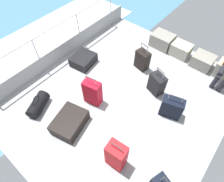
{
  "coord_description": "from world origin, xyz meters",
  "views": [
    {
      "loc": [
        1.43,
        -2.18,
        3.66
      ],
      "look_at": [
        -0.21,
        -0.21,
        0.25
      ],
      "focal_mm": 29.94,
      "sensor_mm": 36.0,
      "label": 1
    }
  ],
  "objects_px": {
    "suitcase_4": "(142,60)",
    "suitcase_6": "(70,122)",
    "suitcase_0": "(83,60)",
    "suitcase_1": "(116,155)",
    "cargo_crate_1": "(181,50)",
    "cargo_crate_0": "(162,40)",
    "suitcase_5": "(172,108)",
    "suitcase_7": "(157,84)",
    "suitcase_2": "(93,92)",
    "duffel_bag": "(38,104)",
    "cargo_crate_2": "(203,61)"
  },
  "relations": [
    {
      "from": "suitcase_2",
      "to": "suitcase_4",
      "type": "distance_m",
      "value": 1.64
    },
    {
      "from": "duffel_bag",
      "to": "cargo_crate_0",
      "type": "bearing_deg",
      "value": 74.9
    },
    {
      "from": "cargo_crate_0",
      "to": "suitcase_2",
      "type": "xyz_separation_m",
      "value": [
        -0.19,
        -2.75,
        0.13
      ]
    },
    {
      "from": "cargo_crate_2",
      "to": "suitcase_7",
      "type": "xyz_separation_m",
      "value": [
        -0.49,
        -1.54,
        0.1
      ]
    },
    {
      "from": "cargo_crate_1",
      "to": "suitcase_1",
      "type": "xyz_separation_m",
      "value": [
        0.5,
        -3.51,
        0.18
      ]
    },
    {
      "from": "suitcase_4",
      "to": "suitcase_6",
      "type": "relative_size",
      "value": 0.91
    },
    {
      "from": "cargo_crate_0",
      "to": "suitcase_0",
      "type": "distance_m",
      "value": 2.37
    },
    {
      "from": "cargo_crate_0",
      "to": "suitcase_4",
      "type": "height_order",
      "value": "suitcase_4"
    },
    {
      "from": "cargo_crate_1",
      "to": "suitcase_0",
      "type": "relative_size",
      "value": 0.81
    },
    {
      "from": "cargo_crate_0",
      "to": "suitcase_2",
      "type": "bearing_deg",
      "value": -93.86
    },
    {
      "from": "suitcase_5",
      "to": "duffel_bag",
      "type": "relative_size",
      "value": 1.0
    },
    {
      "from": "cargo_crate_1",
      "to": "suitcase_2",
      "type": "height_order",
      "value": "suitcase_2"
    },
    {
      "from": "cargo_crate_2",
      "to": "suitcase_5",
      "type": "bearing_deg",
      "value": -87.23
    },
    {
      "from": "suitcase_2",
      "to": "duffel_bag",
      "type": "bearing_deg",
      "value": -130.86
    },
    {
      "from": "suitcase_0",
      "to": "duffel_bag",
      "type": "distance_m",
      "value": 1.69
    },
    {
      "from": "suitcase_6",
      "to": "suitcase_2",
      "type": "bearing_deg",
      "value": 94.34
    },
    {
      "from": "suitcase_2",
      "to": "suitcase_5",
      "type": "bearing_deg",
      "value": 28.19
    },
    {
      "from": "suitcase_0",
      "to": "suitcase_5",
      "type": "distance_m",
      "value": 2.6
    },
    {
      "from": "cargo_crate_1",
      "to": "cargo_crate_2",
      "type": "bearing_deg",
      "value": -2.83
    },
    {
      "from": "cargo_crate_1",
      "to": "suitcase_4",
      "type": "bearing_deg",
      "value": -116.27
    },
    {
      "from": "cargo_crate_2",
      "to": "suitcase_7",
      "type": "bearing_deg",
      "value": -107.76
    },
    {
      "from": "suitcase_0",
      "to": "duffel_bag",
      "type": "relative_size",
      "value": 1.03
    },
    {
      "from": "suitcase_0",
      "to": "suitcase_1",
      "type": "relative_size",
      "value": 0.85
    },
    {
      "from": "cargo_crate_2",
      "to": "suitcase_5",
      "type": "height_order",
      "value": "suitcase_5"
    },
    {
      "from": "cargo_crate_0",
      "to": "suitcase_1",
      "type": "xyz_separation_m",
      "value": [
        1.11,
        -3.51,
        0.16
      ]
    },
    {
      "from": "suitcase_6",
      "to": "suitcase_7",
      "type": "height_order",
      "value": "suitcase_7"
    },
    {
      "from": "cargo_crate_2",
      "to": "suitcase_6",
      "type": "height_order",
      "value": "cargo_crate_2"
    },
    {
      "from": "cargo_crate_2",
      "to": "suitcase_1",
      "type": "bearing_deg",
      "value": -92.6
    },
    {
      "from": "suitcase_4",
      "to": "suitcase_7",
      "type": "xyz_separation_m",
      "value": [
        0.72,
        -0.45,
        0.0
      ]
    },
    {
      "from": "cargo_crate_1",
      "to": "suitcase_5",
      "type": "height_order",
      "value": "suitcase_5"
    },
    {
      "from": "suitcase_0",
      "to": "suitcase_2",
      "type": "bearing_deg",
      "value": -34.92
    },
    {
      "from": "cargo_crate_0",
      "to": "suitcase_2",
      "type": "height_order",
      "value": "suitcase_2"
    },
    {
      "from": "suitcase_0",
      "to": "suitcase_4",
      "type": "height_order",
      "value": "suitcase_4"
    },
    {
      "from": "suitcase_1",
      "to": "suitcase_2",
      "type": "bearing_deg",
      "value": 149.66
    },
    {
      "from": "duffel_bag",
      "to": "suitcase_1",
      "type": "bearing_deg",
      "value": 4.89
    },
    {
      "from": "cargo_crate_1",
      "to": "suitcase_6",
      "type": "height_order",
      "value": "cargo_crate_1"
    },
    {
      "from": "suitcase_0",
      "to": "suitcase_7",
      "type": "height_order",
      "value": "suitcase_7"
    },
    {
      "from": "suitcase_4",
      "to": "suitcase_6",
      "type": "distance_m",
      "value": 2.42
    },
    {
      "from": "suitcase_0",
      "to": "suitcase_7",
      "type": "bearing_deg",
      "value": 12.13
    },
    {
      "from": "suitcase_2",
      "to": "cargo_crate_1",
      "type": "bearing_deg",
      "value": 73.89
    },
    {
      "from": "suitcase_0",
      "to": "duffel_bag",
      "type": "height_order",
      "value": "duffel_bag"
    },
    {
      "from": "cargo_crate_0",
      "to": "suitcase_5",
      "type": "xyz_separation_m",
      "value": [
        1.35,
        -1.93,
        0.06
      ]
    },
    {
      "from": "cargo_crate_1",
      "to": "cargo_crate_0",
      "type": "bearing_deg",
      "value": 179.7
    },
    {
      "from": "suitcase_0",
      "to": "suitcase_1",
      "type": "distance_m",
      "value": 2.8
    },
    {
      "from": "cargo_crate_2",
      "to": "suitcase_6",
      "type": "distance_m",
      "value": 3.77
    },
    {
      "from": "suitcase_5",
      "to": "suitcase_7",
      "type": "xyz_separation_m",
      "value": [
        -0.59,
        0.35,
        0.02
      ]
    },
    {
      "from": "suitcase_4",
      "to": "suitcase_5",
      "type": "relative_size",
      "value": 1.15
    },
    {
      "from": "suitcase_5",
      "to": "suitcase_7",
      "type": "height_order",
      "value": "suitcase_7"
    },
    {
      "from": "cargo_crate_1",
      "to": "suitcase_4",
      "type": "distance_m",
      "value": 1.26
    },
    {
      "from": "suitcase_1",
      "to": "duffel_bag",
      "type": "bearing_deg",
      "value": -175.11
    }
  ]
}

